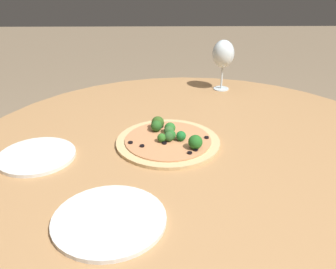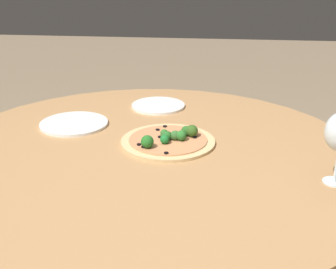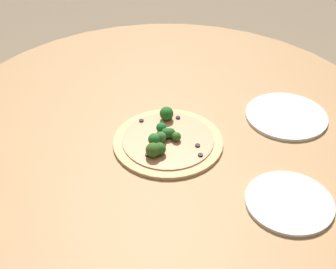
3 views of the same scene
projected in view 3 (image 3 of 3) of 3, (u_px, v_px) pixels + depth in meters
name	position (u px, v px, depth m)	size (l,w,h in m)	color
dining_table	(167.00, 137.00, 1.42)	(1.40, 1.40, 0.74)	#A87A4C
pizza	(167.00, 140.00, 1.31)	(0.31, 0.31, 0.05)	tan
plate_near	(286.00, 116.00, 1.41)	(0.24, 0.24, 0.01)	silver
plate_far	(289.00, 202.00, 1.13)	(0.21, 0.21, 0.01)	silver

